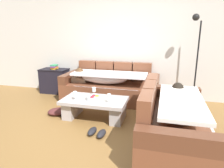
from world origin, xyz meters
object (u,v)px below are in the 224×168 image
at_px(wine_glass_far_back, 94,90).
at_px(book_stack_on_cabinet, 54,67).
at_px(couch_along_wall, 109,87).
at_px(coffee_table, 95,106).
at_px(fruit_bowl, 94,98).
at_px(pair_of_shoes, 97,132).
at_px(side_cabinet, 55,81).
at_px(open_magazine, 107,99).
at_px(floor_lamp, 195,56).
at_px(wine_glass_near_left, 75,94).
at_px(wine_glass_near_right, 109,97).
at_px(couch_near_window, 173,120).
at_px(crumpled_garment, 58,111).

height_order(wine_glass_far_back, book_stack_on_cabinet, book_stack_on_cabinet).
height_order(couch_along_wall, book_stack_on_cabinet, couch_along_wall).
bearing_deg(book_stack_on_cabinet, coffee_table, -39.59).
height_order(coffee_table, fruit_bowl, fruit_bowl).
bearing_deg(pair_of_shoes, fruit_bowl, 113.32).
bearing_deg(side_cabinet, open_magazine, -35.06).
bearing_deg(book_stack_on_cabinet, floor_lamp, -2.34).
xyz_separation_m(fruit_bowl, wine_glass_near_left, (-0.32, -0.11, 0.08)).
bearing_deg(wine_glass_near_right, couch_along_wall, 105.44).
relative_size(couch_along_wall, pair_of_shoes, 7.13).
height_order(couch_near_window, open_magazine, couch_near_window).
bearing_deg(wine_glass_far_back, wine_glass_near_left, -124.41).
relative_size(fruit_bowl, book_stack_on_cabinet, 1.29).
bearing_deg(couch_along_wall, open_magazine, -76.66).
xyz_separation_m(coffee_table, wine_glass_far_back, (-0.08, 0.20, 0.26)).
xyz_separation_m(side_cabinet, book_stack_on_cabinet, (0.02, 0.00, 0.38)).
relative_size(couch_along_wall, book_stack_on_cabinet, 10.25).
bearing_deg(book_stack_on_cabinet, pair_of_shoes, -46.43).
bearing_deg(wine_glass_near_right, open_magazine, 118.94).
distance_m(couch_along_wall, pair_of_shoes, 1.75).
bearing_deg(floor_lamp, wine_glass_near_left, -148.64).
relative_size(couch_along_wall, fruit_bowl, 7.95).
bearing_deg(coffee_table, wine_glass_far_back, 111.91).
xyz_separation_m(wine_glass_near_left, open_magazine, (0.56, 0.17, -0.11)).
distance_m(floor_lamp, pair_of_shoes, 2.62).
relative_size(book_stack_on_cabinet, pair_of_shoes, 0.70).
relative_size(wine_glass_near_right, floor_lamp, 0.09).
bearing_deg(wine_glass_near_left, floor_lamp, 31.36).
distance_m(open_magazine, side_cabinet, 2.24).
xyz_separation_m(open_magazine, side_cabinet, (-1.84, 1.29, -0.06)).
xyz_separation_m(wine_glass_far_back, open_magazine, (0.32, -0.19, -0.11)).
xyz_separation_m(wine_glass_near_right, crumpled_garment, (-1.09, 0.10, -0.44)).
xyz_separation_m(coffee_table, pair_of_shoes, (0.25, -0.62, -0.19)).
relative_size(open_magazine, crumpled_garment, 0.70).
height_order(couch_along_wall, wine_glass_near_left, couch_along_wall).
xyz_separation_m(couch_near_window, pair_of_shoes, (-1.15, -0.12, -0.29)).
bearing_deg(open_magazine, couch_along_wall, 124.21).
xyz_separation_m(fruit_bowl, floor_lamp, (1.84, 1.21, 0.70)).
xyz_separation_m(side_cabinet, pair_of_shoes, (1.85, -1.93, -0.28)).
bearing_deg(coffee_table, crumpled_garment, -178.08).
distance_m(couch_along_wall, fruit_bowl, 1.12).
bearing_deg(wine_glass_near_left, coffee_table, 24.50).
height_order(wine_glass_near_left, crumpled_garment, wine_glass_near_left).
bearing_deg(pair_of_shoes, couch_near_window, 5.87).
xyz_separation_m(wine_glass_near_right, floor_lamp, (1.52, 1.30, 0.62)).
xyz_separation_m(couch_along_wall, wine_glass_near_right, (0.33, -1.21, 0.16)).
height_order(coffee_table, wine_glass_near_left, wine_glass_near_left).
bearing_deg(wine_glass_near_left, open_magazine, 16.45).
bearing_deg(coffee_table, couch_near_window, -19.72).
distance_m(wine_glass_far_back, crumpled_garment, 0.85).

